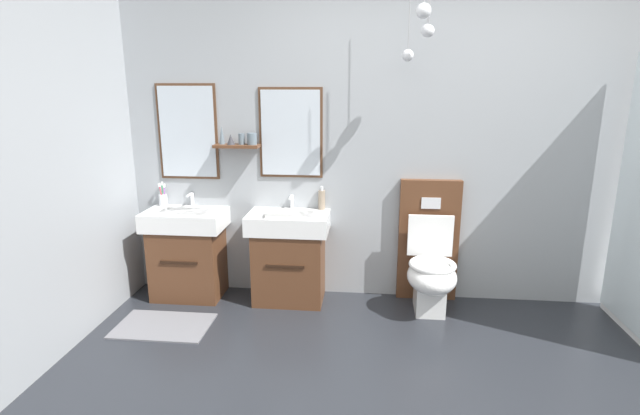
{
  "coord_description": "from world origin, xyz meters",
  "views": [
    {
      "loc": [
        -0.41,
        -2.23,
        1.73
      ],
      "look_at": [
        -0.77,
        1.24,
        0.84
      ],
      "focal_mm": 27.23,
      "sensor_mm": 36.0,
      "label": 1
    }
  ],
  "objects_px": {
    "vanity_sink_left": "(188,251)",
    "toilet": "(430,262)",
    "vanity_sink_right": "(289,255)",
    "soap_dispenser": "(322,199)",
    "folded_hand_towel": "(281,214)",
    "toothbrush_cup": "(163,199)"
  },
  "relations": [
    {
      "from": "soap_dispenser",
      "to": "folded_hand_towel",
      "type": "bearing_deg",
      "value": -137.87
    },
    {
      "from": "vanity_sink_left",
      "to": "toilet",
      "type": "height_order",
      "value": "toilet"
    },
    {
      "from": "vanity_sink_left",
      "to": "toothbrush_cup",
      "type": "relative_size",
      "value": 3.68
    },
    {
      "from": "vanity_sink_left",
      "to": "toilet",
      "type": "xyz_separation_m",
      "value": [
        1.97,
        -0.02,
        -0.01
      ]
    },
    {
      "from": "vanity_sink_right",
      "to": "folded_hand_towel",
      "type": "xyz_separation_m",
      "value": [
        -0.04,
        -0.12,
        0.37
      ]
    },
    {
      "from": "toilet",
      "to": "soap_dispenser",
      "type": "relative_size",
      "value": 5.2
    },
    {
      "from": "toilet",
      "to": "folded_hand_towel",
      "type": "height_order",
      "value": "toilet"
    },
    {
      "from": "vanity_sink_left",
      "to": "soap_dispenser",
      "type": "xyz_separation_m",
      "value": [
        1.1,
        0.15,
        0.43
      ]
    },
    {
      "from": "toilet",
      "to": "vanity_sink_right",
      "type": "bearing_deg",
      "value": 178.78
    },
    {
      "from": "vanity_sink_left",
      "to": "vanity_sink_right",
      "type": "bearing_deg",
      "value": 0.0
    },
    {
      "from": "toothbrush_cup",
      "to": "soap_dispenser",
      "type": "relative_size",
      "value": 1.04
    },
    {
      "from": "vanity_sink_left",
      "to": "toilet",
      "type": "distance_m",
      "value": 1.97
    },
    {
      "from": "vanity_sink_left",
      "to": "toothbrush_cup",
      "type": "distance_m",
      "value": 0.49
    },
    {
      "from": "toilet",
      "to": "soap_dispenser",
      "type": "xyz_separation_m",
      "value": [
        -0.87,
        0.17,
        0.44
      ]
    },
    {
      "from": "folded_hand_towel",
      "to": "vanity_sink_left",
      "type": "bearing_deg",
      "value": 171.84
    },
    {
      "from": "soap_dispenser",
      "to": "vanity_sink_left",
      "type": "bearing_deg",
      "value": -172.38
    },
    {
      "from": "toothbrush_cup",
      "to": "vanity_sink_right",
      "type": "bearing_deg",
      "value": -7.17
    },
    {
      "from": "vanity_sink_left",
      "to": "toilet",
      "type": "relative_size",
      "value": 0.74
    },
    {
      "from": "vanity_sink_left",
      "to": "vanity_sink_right",
      "type": "height_order",
      "value": "same"
    },
    {
      "from": "toilet",
      "to": "toothbrush_cup",
      "type": "distance_m",
      "value": 2.25
    },
    {
      "from": "vanity_sink_left",
      "to": "folded_hand_towel",
      "type": "xyz_separation_m",
      "value": [
        0.81,
        -0.12,
        0.37
      ]
    },
    {
      "from": "vanity_sink_right",
      "to": "soap_dispenser",
      "type": "height_order",
      "value": "soap_dispenser"
    }
  ]
}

